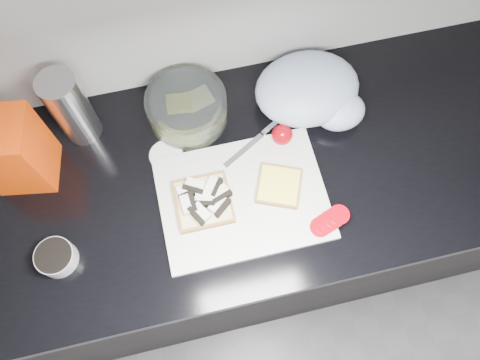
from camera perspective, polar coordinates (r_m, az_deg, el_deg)
name	(u,v)px	position (r m, az deg, el deg)	size (l,w,h in m)	color
base_cabinet	(211,231)	(1.61, -3.59, -6.22)	(3.50, 0.60, 0.86)	black
countertop	(200,182)	(1.18, -4.86, -0.18)	(3.50, 0.64, 0.04)	black
cutting_board	(243,198)	(1.13, 0.35, -2.21)	(0.40, 0.30, 0.01)	silver
bread_left	(203,200)	(1.11, -4.51, -2.50)	(0.14, 0.14, 0.04)	beige
bread_right	(279,186)	(1.13, 4.76, -0.70)	(0.14, 0.14, 0.02)	beige
tomato_slices	(330,221)	(1.12, 10.88, -4.92)	(0.11, 0.08, 0.02)	#96030E
knife	(259,137)	(1.19, 2.38, 5.29)	(0.17, 0.11, 0.01)	silver
seed_tub	(56,257)	(1.15, -21.52, -8.74)	(0.09, 0.09, 0.05)	#9BA0A0
tub_lid	(166,155)	(1.20, -9.00, 3.00)	(0.08, 0.08, 0.01)	silver
glass_bowl	(187,108)	(1.21, -6.48, 8.77)	(0.20, 0.20, 0.08)	silver
bread_bag	(13,151)	(1.19, -25.96, 3.17)	(0.14, 0.13, 0.22)	#E93603
steel_canister	(71,108)	(1.19, -19.92, 8.23)	(0.09, 0.09, 0.22)	#B3B3B8
grocery_bag	(312,92)	(1.22, 8.74, 10.59)	(0.28, 0.24, 0.12)	silver
whole_tomatoes	(282,135)	(1.18, 5.15, 5.52)	(0.05, 0.05, 0.05)	#96030E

